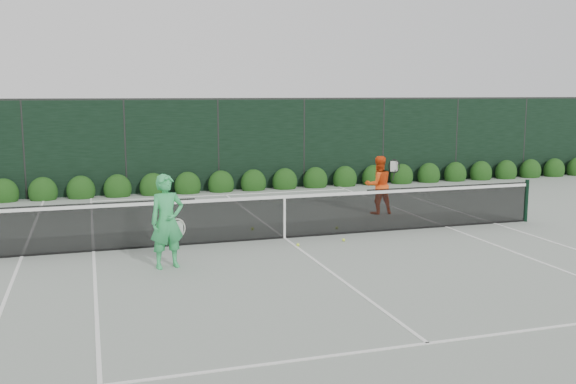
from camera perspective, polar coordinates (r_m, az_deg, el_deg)
name	(u,v)px	position (r m, az deg, el deg)	size (l,w,h in m)	color
ground	(284,238)	(14.44, -0.32, -4.13)	(80.00, 80.00, 0.00)	gray
tennis_net	(283,215)	(14.32, -0.41, -2.07)	(12.90, 0.10, 1.07)	black
player_woman	(167,221)	(12.10, -10.70, -2.58)	(0.72, 0.55, 1.76)	#36B962
player_man	(378,185)	(17.38, 8.05, 0.63)	(0.87, 0.60, 1.56)	#F34D14
court_lines	(284,238)	(14.44, -0.32, -4.11)	(11.03, 23.83, 0.01)	white
windscreen_fence	(328,189)	(11.63, 3.59, 0.28)	(32.00, 21.07, 3.06)	black
hedge_row	(221,185)	(21.22, -5.97, 0.66)	(31.66, 0.65, 0.94)	#15380F
tennis_balls	(307,235)	(14.62, 1.73, -3.84)	(2.03, 1.91, 0.07)	#D1F536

